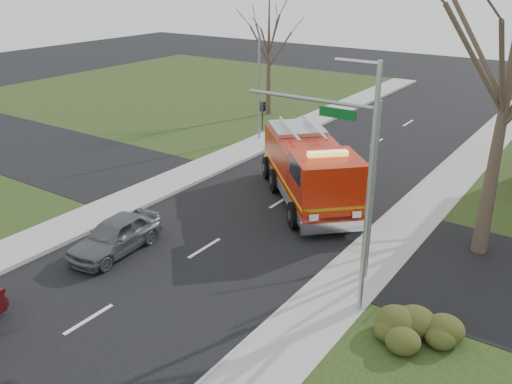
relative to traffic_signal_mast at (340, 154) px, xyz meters
The scene contains 11 objects.
ground 7.18m from the traffic_signal_mast, 163.94° to the right, with size 120.00×120.00×0.00m, color black.
sidewalk_right 4.97m from the traffic_signal_mast, 56.58° to the right, with size 2.40×80.00×0.15m, color #999A94.
sidewalk_left 12.41m from the traffic_signal_mast, behind, with size 2.40×80.00×0.15m, color #999A94.
hedge_corner 6.14m from the traffic_signal_mast, 33.41° to the right, with size 2.80×2.00×0.90m, color #323B15.
bare_tree_near 6.78m from the traffic_signal_mast, 46.37° to the left, with size 6.00×6.00×12.00m.
bare_tree_left 23.97m from the traffic_signal_mast, 129.43° to the left, with size 4.50×4.50×9.00m.
traffic_signal_mast is the anchor object (origin of this frame).
streetlight_pole 2.78m from the traffic_signal_mast, 46.02° to the right, with size 1.48×0.16×8.40m.
utility_pole_far 17.38m from the traffic_signal_mast, 133.85° to the left, with size 0.14×0.14×7.00m, color gray.
fire_engine 7.41m from the traffic_signal_mast, 127.53° to the left, with size 8.13×8.23×3.48m.
parked_car_maroon 9.69m from the traffic_signal_mast, 154.96° to the right, with size 1.74×4.32×1.47m, color #53565B.
Camera 1 is at (13.08, -15.18, 10.77)m, focal length 38.00 mm.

